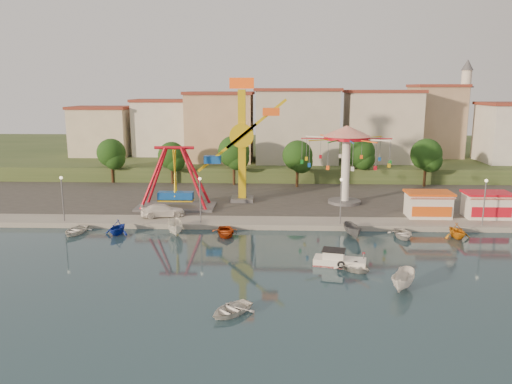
{
  "coord_description": "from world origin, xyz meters",
  "views": [
    {
      "loc": [
        0.47,
        -42.33,
        15.77
      ],
      "look_at": [
        -1.66,
        14.0,
        4.0
      ],
      "focal_mm": 35.0,
      "sensor_mm": 36.0,
      "label": 1
    }
  ],
  "objects_px": {
    "pirate_ship_ride": "(175,179)",
    "cabin_motorboat": "(338,261)",
    "skiff": "(403,281)",
    "wave_swinger": "(346,147)",
    "rowboat_a": "(353,266)",
    "kamikaze_tower": "(245,144)",
    "van": "(163,210)"
  },
  "relations": [
    {
      "from": "rowboat_a",
      "to": "van",
      "type": "xyz_separation_m",
      "value": [
        -20.43,
        15.74,
        0.99
      ]
    },
    {
      "from": "cabin_motorboat",
      "to": "van",
      "type": "xyz_separation_m",
      "value": [
        -19.27,
        14.63,
        0.92
      ]
    },
    {
      "from": "wave_swinger",
      "to": "van",
      "type": "bearing_deg",
      "value": -160.76
    },
    {
      "from": "cabin_motorboat",
      "to": "van",
      "type": "height_order",
      "value": "van"
    },
    {
      "from": "pirate_ship_ride",
      "to": "wave_swinger",
      "type": "relative_size",
      "value": 0.86
    },
    {
      "from": "van",
      "to": "wave_swinger",
      "type": "bearing_deg",
      "value": -88.51
    },
    {
      "from": "rowboat_a",
      "to": "skiff",
      "type": "height_order",
      "value": "skiff"
    },
    {
      "from": "cabin_motorboat",
      "to": "rowboat_a",
      "type": "xyz_separation_m",
      "value": [
        1.16,
        -1.11,
        -0.07
      ]
    },
    {
      "from": "rowboat_a",
      "to": "wave_swinger",
      "type": "bearing_deg",
      "value": 41.03
    },
    {
      "from": "pirate_ship_ride",
      "to": "cabin_motorboat",
      "type": "distance_m",
      "value": 26.9
    },
    {
      "from": "pirate_ship_ride",
      "to": "wave_swinger",
      "type": "xyz_separation_m",
      "value": [
        22.1,
        3.51,
        3.8
      ]
    },
    {
      "from": "wave_swinger",
      "to": "rowboat_a",
      "type": "bearing_deg",
      "value": -95.78
    },
    {
      "from": "wave_swinger",
      "to": "cabin_motorboat",
      "type": "relative_size",
      "value": 2.37
    },
    {
      "from": "kamikaze_tower",
      "to": "cabin_motorboat",
      "type": "xyz_separation_m",
      "value": [
        9.82,
        -23.22,
        -7.98
      ]
    },
    {
      "from": "pirate_ship_ride",
      "to": "rowboat_a",
      "type": "bearing_deg",
      "value": -45.73
    },
    {
      "from": "skiff",
      "to": "cabin_motorboat",
      "type": "bearing_deg",
      "value": 156.96
    },
    {
      "from": "cabin_motorboat",
      "to": "skiff",
      "type": "xyz_separation_m",
      "value": [
        4.47,
        -5.38,
        0.34
      ]
    },
    {
      "from": "cabin_motorboat",
      "to": "skiff",
      "type": "height_order",
      "value": "skiff"
    },
    {
      "from": "wave_swinger",
      "to": "skiff",
      "type": "bearing_deg",
      "value": -88.15
    },
    {
      "from": "rowboat_a",
      "to": "skiff",
      "type": "distance_m",
      "value": 5.41
    },
    {
      "from": "van",
      "to": "rowboat_a",
      "type": "bearing_deg",
      "value": -145.36
    },
    {
      "from": "cabin_motorboat",
      "to": "skiff",
      "type": "relative_size",
      "value": 1.23
    },
    {
      "from": "kamikaze_tower",
      "to": "van",
      "type": "bearing_deg",
      "value": -137.75
    },
    {
      "from": "kamikaze_tower",
      "to": "van",
      "type": "relative_size",
      "value": 3.18
    },
    {
      "from": "pirate_ship_ride",
      "to": "cabin_motorboat",
      "type": "relative_size",
      "value": 2.04
    },
    {
      "from": "kamikaze_tower",
      "to": "rowboat_a",
      "type": "xyz_separation_m",
      "value": [
        10.98,
        -24.33,
        -8.05
      ]
    },
    {
      "from": "wave_swinger",
      "to": "rowboat_a",
      "type": "relative_size",
      "value": 3.29
    },
    {
      "from": "cabin_motorboat",
      "to": "skiff",
      "type": "bearing_deg",
      "value": -37.67
    },
    {
      "from": "cabin_motorboat",
      "to": "rowboat_a",
      "type": "relative_size",
      "value": 1.39
    },
    {
      "from": "cabin_motorboat",
      "to": "kamikaze_tower",
      "type": "bearing_deg",
      "value": 125.58
    },
    {
      "from": "wave_swinger",
      "to": "rowboat_a",
      "type": "height_order",
      "value": "wave_swinger"
    },
    {
      "from": "pirate_ship_ride",
      "to": "kamikaze_tower",
      "type": "relative_size",
      "value": 0.61
    }
  ]
}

